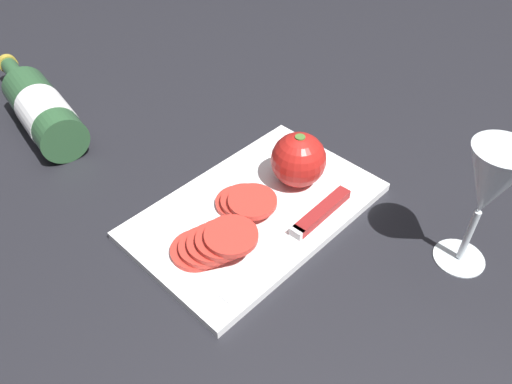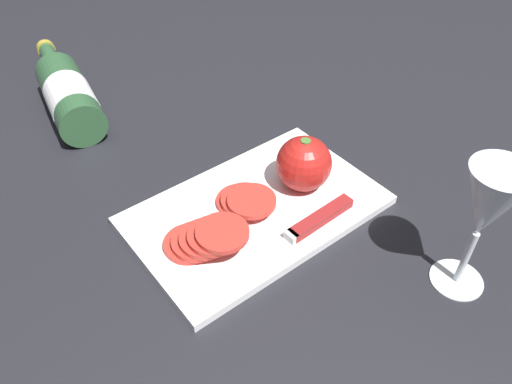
{
  "view_description": "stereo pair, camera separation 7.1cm",
  "coord_description": "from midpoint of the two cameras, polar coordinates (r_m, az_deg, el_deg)",
  "views": [
    {
      "loc": [
        0.36,
        0.37,
        0.52
      ],
      "look_at": [
        -0.02,
        0.01,
        0.04
      ],
      "focal_mm": 35.0,
      "sensor_mm": 36.0,
      "label": 1
    },
    {
      "loc": [
        0.3,
        0.42,
        0.52
      ],
      "look_at": [
        -0.02,
        0.01,
        0.04
      ],
      "focal_mm": 35.0,
      "sensor_mm": 36.0,
      "label": 2
    }
  ],
  "objects": [
    {
      "name": "ground_plane",
      "position": [
        0.73,
        1.07,
        -2.7
      ],
      "size": [
        3.0,
        3.0,
        0.0
      ],
      "primitive_type": "plane",
      "color": "black"
    },
    {
      "name": "cutting_board",
      "position": [
        0.73,
        2.76,
        -2.24
      ],
      "size": [
        0.36,
        0.22,
        0.01
      ],
      "color": "white",
      "rests_on": "ground_plane"
    },
    {
      "name": "wine_bottle",
      "position": [
        0.97,
        -18.7,
        10.38
      ],
      "size": [
        0.12,
        0.33,
        0.08
      ],
      "color": "#2D5633",
      "rests_on": "ground_plane"
    },
    {
      "name": "wine_glass",
      "position": [
        0.63,
        27.94,
        -1.81
      ],
      "size": [
        0.07,
        0.07,
        0.19
      ],
      "color": "silver",
      "rests_on": "ground_plane"
    },
    {
      "name": "whole_tomato",
      "position": [
        0.74,
        8.22,
        3.12
      ],
      "size": [
        0.08,
        0.08,
        0.08
      ],
      "color": "red",
      "rests_on": "cutting_board"
    },
    {
      "name": "knife",
      "position": [
        0.7,
        9.04,
        -3.92
      ],
      "size": [
        0.26,
        0.03,
        0.01
      ],
      "rotation": [
        0.0,
        0.0,
        0.03
      ],
      "color": "silver",
      "rests_on": "cutting_board"
    },
    {
      "name": "tomato_slice_stack_near",
      "position": [
        0.72,
        1.64,
        -1.17
      ],
      "size": [
        0.07,
        0.09,
        0.02
      ],
      "color": "red",
      "rests_on": "cutting_board"
    },
    {
      "name": "tomato_slice_stack_far",
      "position": [
        0.66,
        -2.74,
        -5.46
      ],
      "size": [
        0.1,
        0.11,
        0.04
      ],
      "color": "red",
      "rests_on": "cutting_board"
    }
  ]
}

